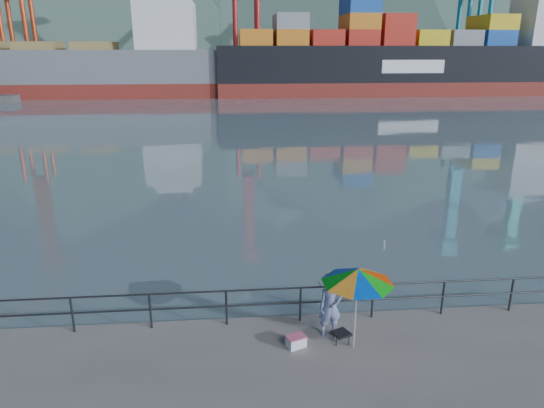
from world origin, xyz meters
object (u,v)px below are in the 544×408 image
(bulk_carrier, at_px, (69,69))
(container_ship, at_px, (412,57))
(fisherman, at_px, (330,307))
(beach_umbrella, at_px, (358,276))
(cooler_bag, at_px, (296,342))

(bulk_carrier, xyz_separation_m, container_ship, (55.62, -0.55, 1.75))
(fisherman, height_order, beach_umbrella, beach_umbrella)
(fisherman, height_order, cooler_bag, fisherman)
(fisherman, relative_size, beach_umbrella, 0.70)
(container_ship, bearing_deg, beach_umbrella, -111.34)
(container_ship, bearing_deg, bulk_carrier, 179.44)
(fisherman, bearing_deg, cooler_bag, -155.52)
(beach_umbrella, bearing_deg, bulk_carrier, 111.09)
(cooler_bag, distance_m, container_ship, 77.21)
(beach_umbrella, xyz_separation_m, bulk_carrier, (-27.74, 71.92, 2.11))
(beach_umbrella, xyz_separation_m, cooler_bag, (-1.42, 0.18, -1.84))
(beach_umbrella, relative_size, cooler_bag, 5.15)
(fisherman, relative_size, cooler_bag, 3.61)
(beach_umbrella, distance_m, container_ship, 76.73)
(fisherman, bearing_deg, beach_umbrella, -53.26)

